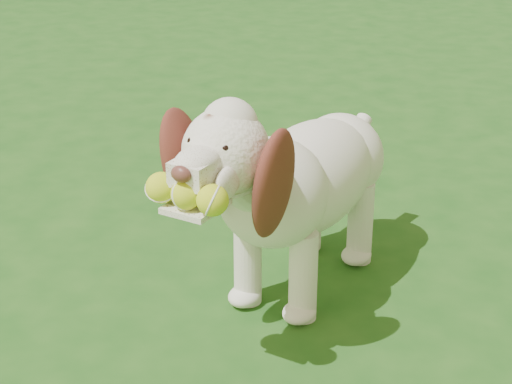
# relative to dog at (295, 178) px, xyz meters

# --- Properties ---
(ground) EXTENTS (80.00, 80.00, 0.00)m
(ground) POSITION_rel_dog_xyz_m (0.34, -0.32, -0.47)
(ground) COLOR #1B4D16
(ground) RESTS_ON ground
(dog) EXTENTS (0.76, 1.32, 0.88)m
(dog) POSITION_rel_dog_xyz_m (0.00, 0.00, 0.00)
(dog) COLOR white
(dog) RESTS_ON ground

